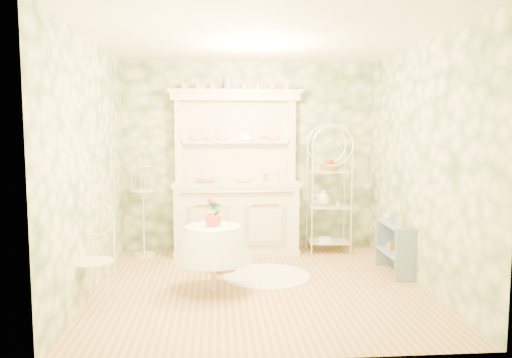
{
  "coord_description": "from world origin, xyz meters",
  "views": [
    {
      "loc": [
        -0.46,
        -5.4,
        1.75
      ],
      "look_at": [
        0.0,
        0.5,
        1.15
      ],
      "focal_mm": 35.0,
      "sensor_mm": 36.0,
      "label": 1
    }
  ],
  "objects": [
    {
      "name": "wall_right",
      "position": [
        1.8,
        0.0,
        1.35
      ],
      "size": [
        3.6,
        3.6,
        0.0
      ],
      "primitive_type": "plane",
      "color": "#ECEABE",
      "rests_on": "floor"
    },
    {
      "name": "floor",
      "position": [
        0.0,
        0.0,
        0.0
      ],
      "size": [
        3.6,
        3.6,
        0.0
      ],
      "primitive_type": "plane",
      "color": "tan",
      "rests_on": "ground"
    },
    {
      "name": "wall_left",
      "position": [
        -1.8,
        0.0,
        1.35
      ],
      "size": [
        3.6,
        3.6,
        0.0
      ],
      "primitive_type": "plane",
      "color": "#ECEABE",
      "rests_on": "floor"
    },
    {
      "name": "side_shelf",
      "position": [
        1.68,
        0.37,
        0.28
      ],
      "size": [
        0.31,
        0.67,
        0.56
      ],
      "primitive_type": "cube",
      "rotation": [
        0.0,
        0.0,
        -0.1
      ],
      "color": "#7A93B2",
      "rests_on": "floor"
    },
    {
      "name": "potted_geranium",
      "position": [
        -0.5,
        -0.13,
        0.85
      ],
      "size": [
        0.15,
        0.11,
        0.27
      ],
      "primitive_type": "imported",
      "rotation": [
        0.0,
        0.0,
        0.09
      ],
      "color": "#3F7238",
      "rests_on": "round_table"
    },
    {
      "name": "birdcage_stand",
      "position": [
        -1.47,
        1.43,
        0.72
      ],
      "size": [
        0.36,
        0.36,
        1.44
      ],
      "primitive_type": "cube",
      "rotation": [
        0.0,
        0.0,
        0.07
      ],
      "color": "white",
      "rests_on": "floor"
    },
    {
      "name": "bowl_white",
      "position": [
        -0.1,
        1.45,
        1.02
      ],
      "size": [
        0.3,
        0.3,
        0.07
      ],
      "primitive_type": "imported",
      "rotation": [
        0.0,
        0.0,
        0.34
      ],
      "color": "white",
      "rests_on": "kitchen_dresser"
    },
    {
      "name": "ceiling",
      "position": [
        0.0,
        0.0,
        2.7
      ],
      "size": [
        3.6,
        3.6,
        0.0
      ],
      "primitive_type": "plane",
      "color": "white",
      "rests_on": "floor"
    },
    {
      "name": "bottle_blue",
      "position": [
        1.63,
        0.36,
        0.65
      ],
      "size": [
        0.05,
        0.05,
        0.11
      ],
      "primitive_type": "imported",
      "rotation": [
        0.0,
        0.0,
        0.01
      ],
      "color": "#7F9ED6",
      "rests_on": "side_shelf"
    },
    {
      "name": "lace_rug",
      "position": [
        0.11,
        0.36,
        0.0
      ],
      "size": [
        1.37,
        1.37,
        0.01
      ],
      "primitive_type": "cylinder",
      "rotation": [
        0.0,
        0.0,
        0.41
      ],
      "color": "white",
      "rests_on": "floor"
    },
    {
      "name": "bakers_rack",
      "position": [
        1.11,
        1.49,
        0.95
      ],
      "size": [
        0.63,
        0.48,
        1.91
      ],
      "primitive_type": "cube",
      "rotation": [
        0.0,
        0.0,
        -0.1
      ],
      "color": "white",
      "rests_on": "floor"
    },
    {
      "name": "bowl_floral",
      "position": [
        -0.61,
        1.46,
        1.02
      ],
      "size": [
        0.38,
        0.38,
        0.08
      ],
      "primitive_type": "imported",
      "rotation": [
        0.0,
        0.0,
        -0.3
      ],
      "color": "white",
      "rests_on": "kitchen_dresser"
    },
    {
      "name": "cup_right",
      "position": [
        0.19,
        1.68,
        1.61
      ],
      "size": [
        0.13,
        0.13,
        0.09
      ],
      "primitive_type": "imported",
      "rotation": [
        0.0,
        0.0,
        -0.38
      ],
      "color": "white",
      "rests_on": "kitchen_dresser"
    },
    {
      "name": "floor_basket",
      "position": [
        -0.41,
        0.64,
        0.12
      ],
      "size": [
        0.43,
        0.43,
        0.24
      ],
      "primitive_type": "cylinder",
      "rotation": [
        0.0,
        0.0,
        -0.16
      ],
      "color": "olive",
      "rests_on": "floor"
    },
    {
      "name": "bottle_amber",
      "position": [
        1.68,
        0.13,
        0.68
      ],
      "size": [
        0.07,
        0.07,
        0.16
      ],
      "primitive_type": "imported",
      "rotation": [
        0.0,
        0.0,
        -0.18
      ],
      "color": "#BE802E",
      "rests_on": "side_shelf"
    },
    {
      "name": "cafe_chair",
      "position": [
        -1.68,
        -0.51,
        0.38
      ],
      "size": [
        0.4,
        0.4,
        0.76
      ],
      "primitive_type": "cube",
      "rotation": [
        0.0,
        0.0,
        0.16
      ],
      "color": "white",
      "rests_on": "floor"
    },
    {
      "name": "kitchen_dresser",
      "position": [
        -0.2,
        1.52,
        1.15
      ],
      "size": [
        1.87,
        0.61,
        2.29
      ],
      "primitive_type": "cube",
      "color": "white",
      "rests_on": "floor"
    },
    {
      "name": "cup_left",
      "position": [
        -0.56,
        1.68,
        1.61
      ],
      "size": [
        0.14,
        0.14,
        0.09
      ],
      "primitive_type": "imported",
      "rotation": [
        0.0,
        0.0,
        0.21
      ],
      "color": "white",
      "rests_on": "kitchen_dresser"
    },
    {
      "name": "bottle_glass",
      "position": [
        1.66,
        0.62,
        0.65
      ],
      "size": [
        0.09,
        0.09,
        0.09
      ],
      "primitive_type": "imported",
      "rotation": [
        0.0,
        0.0,
        -0.35
      ],
      "color": "silver",
      "rests_on": "side_shelf"
    },
    {
      "name": "wall_back",
      "position": [
        0.0,
        1.8,
        1.35
      ],
      "size": [
        3.6,
        3.6,
        0.0
      ],
      "primitive_type": "plane",
      "color": "#ECEABE",
      "rests_on": "floor"
    },
    {
      "name": "round_table",
      "position": [
        -0.51,
        -0.14,
        0.36
      ],
      "size": [
        0.68,
        0.68,
        0.73
      ],
      "primitive_type": "cylinder",
      "rotation": [
        0.0,
        0.0,
        -0.02
      ],
      "color": "white",
      "rests_on": "floor"
    },
    {
      "name": "wall_front",
      "position": [
        0.0,
        -1.8,
        1.35
      ],
      "size": [
        3.6,
        3.6,
        0.0
      ],
      "primitive_type": "plane",
      "color": "#ECEABE",
      "rests_on": "floor"
    }
  ]
}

